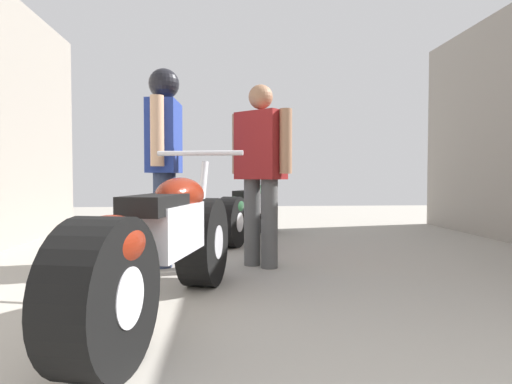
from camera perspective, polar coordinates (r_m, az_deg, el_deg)
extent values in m
plane|color=#9E998E|center=(3.30, 4.91, -11.76)|extent=(16.32, 16.32, 0.00)
cylinder|color=black|center=(3.16, -6.97, -6.54)|extent=(0.36, 0.67, 0.63)
cylinder|color=silver|center=(3.16, -6.97, -6.54)|extent=(0.28, 0.29, 0.24)
cylinder|color=black|center=(1.84, -19.53, -12.89)|extent=(0.36, 0.67, 0.63)
cylinder|color=silver|center=(1.84, -19.53, -12.89)|extent=(0.28, 0.29, 0.24)
cube|color=silver|center=(2.46, -11.57, -4.84)|extent=(0.38, 0.67, 0.28)
ellipsoid|color=maroon|center=(2.65, -9.95, -0.46)|extent=(0.37, 0.56, 0.22)
cube|color=black|center=(2.28, -13.16, -1.64)|extent=(0.32, 0.51, 0.10)
ellipsoid|color=maroon|center=(1.85, -18.87, -6.58)|extent=(0.35, 0.48, 0.24)
cylinder|color=silver|center=(3.09, -7.19, -1.18)|extent=(0.11, 0.25, 0.58)
cylinder|color=silver|center=(3.05, -7.43, 5.11)|extent=(0.61, 0.17, 0.04)
cylinder|color=silver|center=(2.29, -17.51, -12.36)|extent=(0.21, 0.55, 0.09)
cylinder|color=black|center=(6.02, 1.08, -2.75)|extent=(0.39, 0.60, 0.56)
cylinder|color=silver|center=(6.02, 1.08, -2.75)|extent=(0.27, 0.27, 0.21)
cylinder|color=black|center=(4.81, -3.24, -3.97)|extent=(0.39, 0.60, 0.56)
cylinder|color=silver|center=(4.81, -3.24, -3.97)|extent=(0.27, 0.27, 0.21)
cube|color=silver|center=(5.39, -0.84, -1.62)|extent=(0.41, 0.60, 0.25)
ellipsoid|color=#1E4728|center=(5.57, -0.21, 0.14)|extent=(0.38, 0.51, 0.19)
cube|color=black|center=(5.24, -1.38, -0.28)|extent=(0.34, 0.47, 0.09)
ellipsoid|color=#1E4728|center=(4.83, -3.05, -1.84)|extent=(0.36, 0.45, 0.21)
cylinder|color=silver|center=(5.96, 0.99, -0.24)|extent=(0.12, 0.22, 0.51)
cylinder|color=silver|center=(5.93, 0.89, 2.64)|extent=(0.52, 0.23, 0.03)
cylinder|color=silver|center=(5.21, -3.05, -4.44)|extent=(0.25, 0.48, 0.08)
cylinder|color=#4C4C4C|center=(3.83, -0.51, -4.02)|extent=(0.21, 0.21, 0.76)
cylinder|color=#4C4C4C|center=(3.72, 1.77, -4.21)|extent=(0.21, 0.21, 0.76)
cube|color=maroon|center=(3.76, 0.62, 6.15)|extent=(0.46, 0.45, 0.58)
cylinder|color=#9E7051|center=(3.93, -2.42, 6.33)|extent=(0.15, 0.15, 0.54)
cylinder|color=#9E7051|center=(3.61, 3.93, 6.70)|extent=(0.15, 0.15, 0.54)
sphere|color=#9E7051|center=(3.82, 0.62, 12.44)|extent=(0.21, 0.21, 0.21)
cylinder|color=#2D3851|center=(4.02, -11.63, -3.37)|extent=(0.17, 0.17, 0.82)
cylinder|color=#2D3851|center=(3.82, -12.24, -3.66)|extent=(0.17, 0.17, 0.82)
cube|color=navy|center=(3.92, -12.01, 7.08)|extent=(0.28, 0.47, 0.63)
cylinder|color=tan|center=(4.20, -11.22, 7.11)|extent=(0.12, 0.12, 0.58)
cylinder|color=tan|center=(3.65, -12.93, 7.87)|extent=(0.12, 0.12, 0.58)
sphere|color=black|center=(3.98, -12.06, 13.54)|extent=(0.23, 0.23, 0.23)
sphere|color=black|center=(3.99, -12.06, 13.78)|extent=(0.27, 0.27, 0.27)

